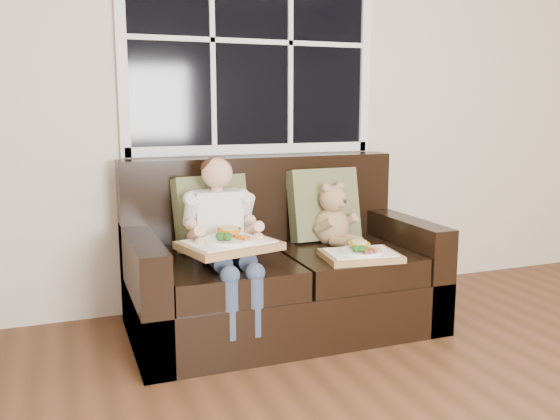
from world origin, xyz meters
name	(u,v)px	position (x,y,z in m)	size (l,w,h in m)	color
window_back	(252,42)	(-0.64, 2.48, 1.65)	(1.62, 0.04, 1.37)	black
loveseat	(278,273)	(-0.64, 2.02, 0.31)	(1.70, 0.92, 0.96)	black
pillow_left	(211,213)	(-1.00, 2.17, 0.66)	(0.44, 0.25, 0.43)	olive
pillow_right	(324,205)	(-0.29, 2.17, 0.67)	(0.44, 0.22, 0.45)	olive
child	(222,226)	(-1.01, 1.90, 0.64)	(0.37, 0.59, 0.84)	silver
teddy_bear	(332,218)	(-0.28, 2.05, 0.60)	(0.27, 0.32, 0.38)	tan
tray_left	(229,243)	(-1.01, 1.75, 0.58)	(0.54, 0.46, 0.11)	#9C7546
tray_right	(360,254)	(-0.30, 1.66, 0.48)	(0.43, 0.35, 0.09)	#9C7546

